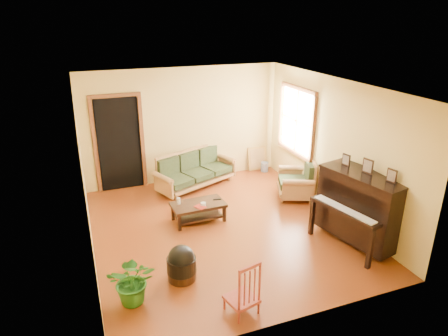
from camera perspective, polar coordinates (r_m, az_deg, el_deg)
name	(u,v)px	position (r m, az deg, el deg)	size (l,w,h in m)	color
floor	(222,228)	(7.38, -0.27, -8.62)	(5.00, 5.00, 0.00)	#5C240C
doorway	(119,145)	(8.92, -14.75, 3.26)	(1.08, 0.16, 2.05)	black
window	(297,121)	(8.81, 10.36, 6.64)	(0.12, 1.36, 1.46)	white
sofa	(196,170)	(8.94, -4.00, -0.28)	(1.86, 0.78, 0.80)	#996838
coffee_table	(198,212)	(7.58, -3.68, -6.29)	(0.99, 0.54, 0.36)	black
armchair	(295,179)	(8.54, 10.17, -1.49)	(0.80, 0.84, 0.84)	#996838
piano	(360,209)	(7.07, 18.87, -5.53)	(0.84, 1.43, 1.26)	black
footstool	(182,267)	(6.06, -6.07, -13.87)	(0.43, 0.43, 0.41)	black
red_chair	(242,286)	(5.37, 2.56, -16.50)	(0.37, 0.41, 0.80)	maroon
leaning_frame	(257,158)	(9.94, 4.74, 1.41)	(0.46, 0.10, 0.62)	#BD923F
ceramic_crock	(265,167)	(9.93, 5.81, 0.16)	(0.19, 0.19, 0.23)	#2E498B
potted_plant	(133,280)	(5.67, -12.84, -15.33)	(0.63, 0.55, 0.70)	#215F1B
book	(197,208)	(7.29, -3.85, -5.78)	(0.15, 0.20, 0.02)	maroon
candle	(179,201)	(7.49, -6.51, -4.69)	(0.07, 0.07, 0.12)	silver
glass_jar	(203,204)	(7.39, -2.99, -5.20)	(0.10, 0.10, 0.06)	silver
remote	(217,199)	(7.62, -1.02, -4.48)	(0.15, 0.04, 0.02)	black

